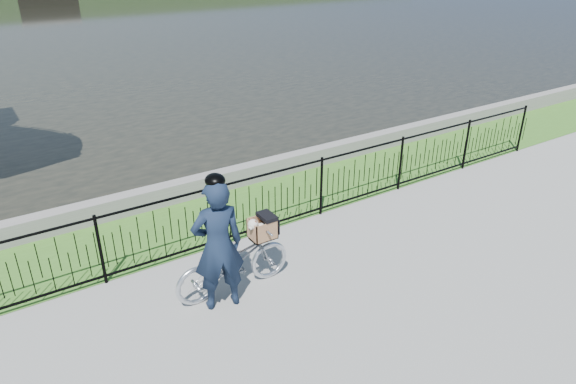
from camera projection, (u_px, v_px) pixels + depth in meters
ground at (329, 271)px, 7.99m from camera, size 120.00×120.00×0.00m
grass_strip at (248, 206)px, 9.95m from camera, size 60.00×2.00×0.01m
water at (18, 23)px, 32.89m from camera, size 120.00×120.00×0.00m
quay_wall at (225, 179)px, 10.62m from camera, size 60.00×0.30×0.40m
fence at (275, 200)px, 8.95m from camera, size 14.00×0.06×1.15m
bicycle_rig at (234, 261)px, 7.38m from camera, size 1.79×0.62×1.10m
cyclist at (218, 245)px, 6.85m from camera, size 0.77×0.58×1.99m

